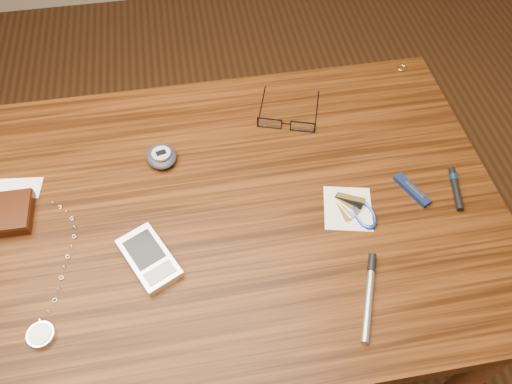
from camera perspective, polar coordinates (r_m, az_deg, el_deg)
The scene contains 12 objects.
ground at distance 1.60m, azimuth -1.52°, elevation -16.96°, with size 3.80×3.80×0.00m, color #472814.
desk at distance 1.01m, azimuth -2.31°, elevation -4.94°, with size 1.00×0.70×0.75m.
wallet_and_card at distance 1.02m, azimuth -27.10°, elevation -2.23°, with size 0.12×0.14×0.02m.
eyeglasses at distance 1.05m, azimuth 3.50°, elevation 7.90°, with size 0.15×0.16×0.03m.
gold_ring at distance 1.24m, azimuth 16.29°, elevation 13.47°, with size 0.02×0.02×0.00m, color tan.
pocket_watch at distance 0.88m, azimuth -23.23°, elevation -14.24°, with size 0.07×0.28×0.01m.
pda_phone at distance 0.88m, azimuth -12.13°, elevation -7.39°, with size 0.11×0.14×0.02m.
pedometer at distance 1.00m, azimuth -10.75°, elevation 4.05°, with size 0.07×0.08×0.03m.
notepad_keys at distance 0.94m, azimuth 11.36°, elevation -2.10°, with size 0.11×0.11×0.01m.
pocket_knife at distance 0.99m, azimuth 17.40°, elevation 0.25°, with size 0.05×0.08×0.01m.
silver_pen at distance 0.86m, azimuth 12.85°, elevation -10.81°, with size 0.07×0.15×0.01m.
black_blue_pen at distance 1.02m, azimuth 21.85°, elevation 0.51°, with size 0.03×0.10×0.01m.
Camera 1 is at (-0.05, -0.52, 1.52)m, focal length 35.00 mm.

